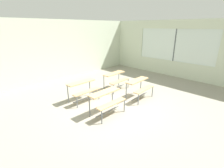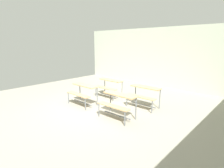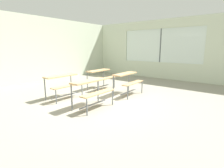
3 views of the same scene
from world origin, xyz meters
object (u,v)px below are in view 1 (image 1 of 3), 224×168
Objects in this scene: desk_bench_r0c0 at (107,98)px; desk_bench_r0c1 at (140,85)px; desk_bench_r1c1 at (116,77)px; desk_bench_r1c0 at (83,87)px.

desk_bench_r0c0 is 0.98× the size of desk_bench_r0c1.
desk_bench_r0c1 is 1.31m from desk_bench_r1c1.
desk_bench_r1c0 is (-1.65, 1.34, 0.00)m from desk_bench_r0c1.
desk_bench_r1c1 is at bearing 84.33° from desk_bench_r0c1.
desk_bench_r0c1 is 2.13m from desk_bench_r1c0.
desk_bench_r0c0 is 1.00× the size of desk_bench_r1c0.
desk_bench_r0c0 and desk_bench_r1c0 have the same top height.
desk_bench_r0c0 is at bearing -146.57° from desk_bench_r1c1.
desk_bench_r0c1 is at bearing -1.02° from desk_bench_r0c0.
desk_bench_r0c1 and desk_bench_r1c0 have the same top height.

